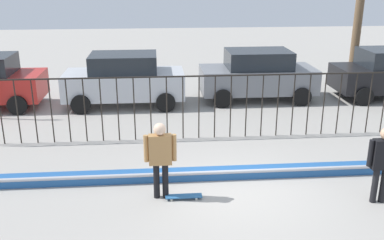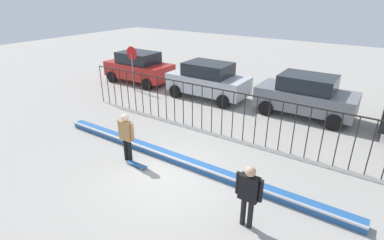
{
  "view_description": "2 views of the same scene",
  "coord_description": "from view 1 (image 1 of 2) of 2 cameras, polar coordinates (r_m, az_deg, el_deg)",
  "views": [
    {
      "loc": [
        -1.71,
        -8.73,
        4.71
      ],
      "look_at": [
        -0.75,
        2.44,
        0.9
      ],
      "focal_mm": 41.2,
      "sensor_mm": 36.0,
      "label": 1
    },
    {
      "loc": [
        5.08,
        -6.23,
        5.33
      ],
      "look_at": [
        -0.47,
        2.02,
        1.03
      ],
      "focal_mm": 28.01,
      "sensor_mm": 36.0,
      "label": 2
    }
  ],
  "objects": [
    {
      "name": "camera_operator",
      "position": [
        10.0,
        23.5,
        -4.58
      ],
      "size": [
        0.68,
        0.26,
        1.69
      ],
      "rotation": [
        0.0,
        0.0,
        2.38
      ],
      "color": "black",
      "rests_on": "ground"
    },
    {
      "name": "skateboarder",
      "position": [
        9.37,
        -4.13,
        -4.38
      ],
      "size": [
        0.69,
        0.26,
        1.72
      ],
      "rotation": [
        0.0,
        0.0,
        0.44
      ],
      "color": "black",
      "rests_on": "ground"
    },
    {
      "name": "skateboard",
      "position": [
        9.71,
        -1.08,
        -9.84
      ],
      "size": [
        0.8,
        0.2,
        0.07
      ],
      "rotation": [
        0.0,
        0.0,
        -0.3
      ],
      "color": "#26598C",
      "rests_on": "ground"
    },
    {
      "name": "ground_plane",
      "position": [
        10.06,
        5.55,
        -9.23
      ],
      "size": [
        60.0,
        60.0,
        0.0
      ],
      "primitive_type": "plane",
      "color": "#9E9991"
    },
    {
      "name": "perimeter_fence",
      "position": [
        12.78,
        2.99,
        2.61
      ],
      "size": [
        14.04,
        0.04,
        1.9
      ],
      "color": "black",
      "rests_on": "ground"
    },
    {
      "name": "parked_car_gray",
      "position": [
        16.96,
        8.48,
        5.82
      ],
      "size": [
        4.3,
        2.12,
        1.9
      ],
      "rotation": [
        0.0,
        0.0,
        -0.06
      ],
      "color": "slate",
      "rests_on": "ground"
    },
    {
      "name": "parked_car_silver",
      "position": [
        16.24,
        -8.75,
        5.24
      ],
      "size": [
        4.3,
        2.12,
        1.9
      ],
      "rotation": [
        0.0,
        0.0,
        0.08
      ],
      "color": "#B7BABF",
      "rests_on": "ground"
    },
    {
      "name": "bowl_coping_ledge",
      "position": [
        10.65,
        4.86,
        -6.82
      ],
      "size": [
        11.0,
        0.4,
        0.27
      ],
      "color": "#235699",
      "rests_on": "ground"
    }
  ]
}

